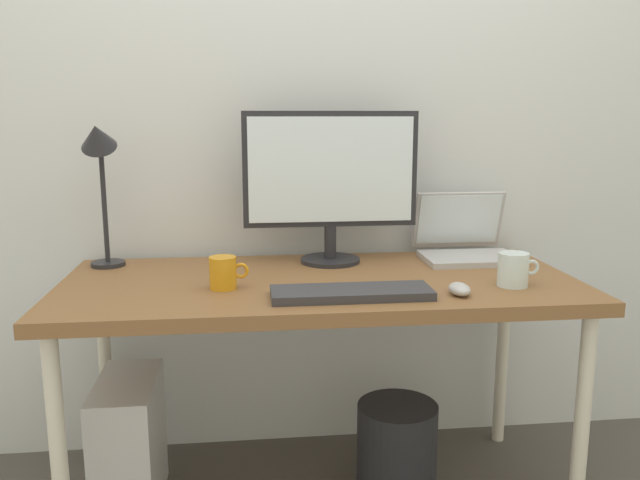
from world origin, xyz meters
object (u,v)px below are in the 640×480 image
Objects in this scene: laptop at (465,241)px; glass_cup at (513,269)px; mouse at (460,289)px; computer_tower at (129,445)px; monitor at (331,178)px; desk_lamp at (99,160)px; wastebasket at (397,449)px; coffee_mug at (224,273)px; desk at (320,298)px; keyboard at (351,293)px.

glass_cup is at bearing -88.14° from laptop.
mouse is 0.21× the size of computer_tower.
monitor is at bearing 17.54° from computer_tower.
laptop is 2.60× the size of glass_cup.
desk_lamp is 3.97× the size of glass_cup.
wastebasket is at bearing 116.72° from mouse.
glass_cup is at bearing -36.66° from monitor.
glass_cup is (0.83, -0.07, 0.00)m from coffee_mug.
computer_tower is 1.40× the size of wastebasket.
glass_cup is (0.55, -0.15, 0.11)m from desk.
keyboard is at bearing 177.33° from mouse.
mouse reaches higher than desk.
glass_cup is 0.29× the size of computer_tower.
keyboard is (0.00, -0.43, -0.27)m from monitor.
keyboard is 3.90× the size of coffee_mug.
desk_lamp is at bearing 157.02° from mouse.
desk is at bearing 148.43° from mouse.
keyboard is (0.74, -0.43, -0.34)m from desk_lamp.
wastebasket is at bearing -48.76° from monitor.
keyboard is (-0.47, -0.45, -0.04)m from laptop.
desk_lamp is 0.92m from keyboard.
glass_cup is at bearing 7.24° from keyboard.
coffee_mug is (0.39, -0.30, -0.30)m from desk_lamp.
wastebasket is (0.25, -0.00, -0.52)m from desk.
coffee_mug is 0.92× the size of glass_cup.
coffee_mug reaches higher than desk.
glass_cup reaches higher than keyboard.
keyboard is 0.65m from wastebasket.
desk_lamp is at bearing 150.00° from keyboard.
laptop reaches higher than wastebasket.
mouse is at bearing -55.40° from monitor.
mouse is 0.73× the size of glass_cup.
monitor is at bearing -0.08° from desk_lamp.
glass_cup reaches higher than desk.
keyboard is 1.05× the size of computer_tower.
laptop is at bearing 40.22° from wastebasket.
wastebasket is at bearing 47.39° from keyboard.
glass_cup is at bearing -4.66° from coffee_mug.
desk_lamp is 1.18m from mouse.
wastebasket is (-0.28, -0.24, -0.63)m from laptop.
monitor reaches higher than computer_tower.
coffee_mug reaches higher than mouse.
desk reaches higher than computer_tower.
laptop is 0.49m from mouse.
mouse is at bearing -13.61° from computer_tower.
keyboard is at bearing -89.61° from monitor.
wastebasket is (0.19, 0.21, -0.59)m from keyboard.
coffee_mug is (-0.82, -0.32, -0.01)m from laptop.
desk_lamp is 0.89m from computer_tower.
coffee_mug reaches higher than keyboard.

